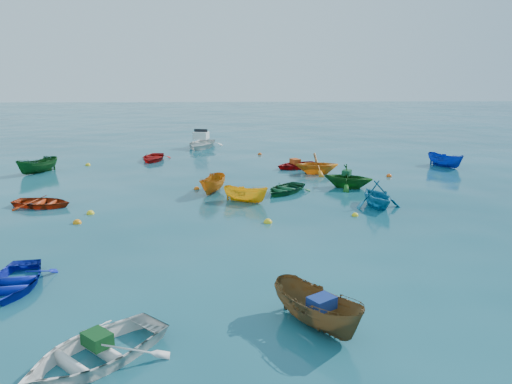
{
  "coord_description": "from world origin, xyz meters",
  "views": [
    {
      "loc": [
        -0.96,
        -19.9,
        6.65
      ],
      "look_at": [
        0.0,
        5.0,
        0.4
      ],
      "focal_mm": 35.0,
      "sensor_mm": 36.0,
      "label": 1
    }
  ],
  "objects": [
    {
      "name": "ground",
      "position": [
        0.0,
        0.0,
        0.0
      ],
      "size": [
        160.0,
        160.0,
        0.0
      ],
      "primitive_type": "plane",
      "color": "#093845",
      "rests_on": "ground"
    },
    {
      "name": "dinghy_blue_sw",
      "position": [
        -7.91,
        -5.32,
        0.0
      ],
      "size": [
        2.67,
        3.42,
        0.65
      ],
      "primitive_type": "imported",
      "rotation": [
        0.0,
        0.0,
        0.15
      ],
      "color": "#0D1EAC",
      "rests_on": "ground"
    },
    {
      "name": "dinghy_white_near",
      "position": [
        -4.31,
        -9.47,
        0.0
      ],
      "size": [
        4.31,
        4.38,
        0.74
      ],
      "primitive_type": "imported",
      "rotation": [
        0.0,
        0.0,
        -0.74
      ],
      "color": "silver",
      "rests_on": "ground"
    },
    {
      "name": "sampan_brown_mid",
      "position": [
        1.1,
        -8.1,
        0.0
      ],
      "size": [
        2.71,
        3.21,
        1.2
      ],
      "primitive_type": "imported",
      "rotation": [
        0.0,
        0.0,
        0.6
      ],
      "color": "brown",
      "rests_on": "ground"
    },
    {
      "name": "sampan_yellow_mid",
      "position": [
        -0.55,
        4.6,
        0.0
      ],
      "size": [
        2.59,
        1.85,
        0.94
      ],
      "primitive_type": "imported",
      "rotation": [
        0.0,
        0.0,
        1.14
      ],
      "color": "yellow",
      "rests_on": "ground"
    },
    {
      "name": "dinghy_green_e",
      "position": [
        1.64,
        6.44,
        0.0
      ],
      "size": [
        3.49,
        3.64,
        0.62
      ],
      "primitive_type": "imported",
      "rotation": [
        0.0,
        0.0,
        -0.65
      ],
      "color": "#124F2A",
      "rests_on": "ground"
    },
    {
      "name": "dinghy_cyan_se",
      "position": [
        5.87,
        3.43,
        0.0
      ],
      "size": [
        2.68,
        2.97,
        1.38
      ],
      "primitive_type": "imported",
      "rotation": [
        0.0,
        0.0,
        0.18
      ],
      "color": "teal",
      "rests_on": "ground"
    },
    {
      "name": "dinghy_red_nw",
      "position": [
        -10.54,
        4.07,
        0.0
      ],
      "size": [
        3.24,
        2.59,
        0.6
      ],
      "primitive_type": "imported",
      "rotation": [
        0.0,
        0.0,
        1.37
      ],
      "color": "#AF2F0E",
      "rests_on": "ground"
    },
    {
      "name": "sampan_orange_n",
      "position": [
        -2.28,
        6.59,
        0.0
      ],
      "size": [
        1.76,
        2.93,
        1.06
      ],
      "primitive_type": "imported",
      "rotation": [
        0.0,
        0.0,
        -0.28
      ],
      "color": "#BB6711",
      "rests_on": "ground"
    },
    {
      "name": "dinghy_green_n",
      "position": [
        5.32,
        7.41,
        0.0
      ],
      "size": [
        3.48,
        3.3,
        1.44
      ],
      "primitive_type": "imported",
      "rotation": [
        0.0,
        0.0,
        1.13
      ],
      "color": "#135416",
      "rests_on": "ground"
    },
    {
      "name": "dinghy_red_ne",
      "position": [
        3.06,
        13.2,
        0.0
      ],
      "size": [
        3.63,
        3.22,
        0.62
      ],
      "primitive_type": "imported",
      "rotation": [
        0.0,
        0.0,
        -1.13
      ],
      "color": "#A40D0E",
      "rests_on": "ground"
    },
    {
      "name": "sampan_blue_far",
      "position": [
        13.32,
        13.27,
        0.0
      ],
      "size": [
        2.31,
        2.89,
        1.06
      ],
      "primitive_type": "imported",
      "rotation": [
        0.0,
        0.0,
        0.54
      ],
      "color": "#0D2DA2",
      "rests_on": "ground"
    },
    {
      "name": "dinghy_red_far",
      "position": [
        -7.11,
        16.39,
        0.0
      ],
      "size": [
        2.42,
        3.23,
        0.64
      ],
      "primitive_type": "imported",
      "rotation": [
        0.0,
        0.0,
        -0.07
      ],
      "color": "#B3100E",
      "rests_on": "ground"
    },
    {
      "name": "dinghy_orange_far",
      "position": [
        4.15,
        11.32,
        0.0
      ],
      "size": [
        2.78,
        2.41,
        1.43
      ],
      "primitive_type": "imported",
      "rotation": [
        0.0,
        0.0,
        1.55
      ],
      "color": "orange",
      "rests_on": "ground"
    },
    {
      "name": "sampan_green_far",
      "position": [
        -13.8,
        12.17,
        0.0
      ],
      "size": [
        2.58,
        3.0,
        1.12
      ],
      "primitive_type": "imported",
      "rotation": [
        0.0,
        0.0,
        -0.62
      ],
      "color": "#104517",
      "rests_on": "ground"
    },
    {
      "name": "motorboat_white",
      "position": [
        -4.01,
        22.41,
        0.0
      ],
      "size": [
        3.97,
        4.87,
        1.49
      ],
      "primitive_type": "imported",
      "rotation": [
        0.0,
        0.0,
        -0.24
      ],
      "color": "white",
      "rests_on": "ground"
    },
    {
      "name": "tarp_green_a",
      "position": [
        -4.24,
        -9.39,
        0.53
      ],
      "size": [
        0.81,
        0.8,
        0.31
      ],
      "primitive_type": "cube",
      "rotation": [
        0.0,
        0.0,
        -0.74
      ],
      "color": "#11441A",
      "rests_on": "dinghy_white_near"
    },
    {
      "name": "tarp_blue_a",
      "position": [
        1.19,
        -8.22,
        0.76
      ],
      "size": [
        0.83,
        0.79,
        0.32
      ],
      "primitive_type": "cube",
      "rotation": [
        0.0,
        0.0,
        0.6
      ],
      "color": "navy",
      "rests_on": "sampan_brown_mid"
    },
    {
      "name": "tarp_green_b",
      "position": [
        5.23,
        7.46,
        0.86
      ],
      "size": [
        0.66,
        0.73,
        0.29
      ],
      "primitive_type": "cube",
      "rotation": [
        0.0,
        0.0,
        1.13
      ],
      "color": "#124B27",
      "rests_on": "dinghy_green_n"
    },
    {
      "name": "tarp_orange_b",
      "position": [
        2.97,
        13.16,
        0.47
      ],
      "size": [
        0.75,
        0.83,
        0.33
      ],
      "primitive_type": "cube",
      "rotation": [
        0.0,
        0.0,
        -1.13
      ],
      "color": "#C54514",
      "rests_on": "dinghy_red_ne"
    },
    {
      "name": "buoy_or_a",
      "position": [
        -8.0,
        1.24,
        0.0
      ],
      "size": [
        0.38,
        0.38,
        0.38
      ],
      "primitive_type": "sphere",
      "color": "orange",
      "rests_on": "ground"
    },
    {
      "name": "buoy_ye_a",
      "position": [
        4.45,
        1.91,
        0.0
      ],
      "size": [
        0.31,
        0.31,
        0.31
      ],
      "primitive_type": "sphere",
      "color": "yellow",
      "rests_on": "ground"
    },
    {
      "name": "buoy_ye_b",
      "position": [
        -7.83,
        2.69,
        0.0
      ],
      "size": [
        0.36,
        0.36,
        0.36
      ],
      "primitive_type": "sphere",
      "color": "yellow",
      "rests_on": "ground"
    },
    {
      "name": "buoy_or_c",
      "position": [
        -3.24,
        7.36,
        0.0
      ],
      "size": [
        0.33,
        0.33,
        0.33
      ],
      "primitive_type": "sphere",
      "color": "#DB5C0B",
      "rests_on": "ground"
    },
    {
      "name": "buoy_ye_c",
      "position": [
        0.37,
        1.0,
        0.0
      ],
      "size": [
        0.38,
        0.38,
        0.38
      ],
      "primitive_type": "sphere",
      "color": "yellow",
      "rests_on": "ground"
    },
    {
      "name": "buoy_or_d",
      "position": [
        8.55,
        10.28,
        0.0
      ],
      "size": [
        0.35,
        0.35,
        0.35
      ],
      "primitive_type": "sphere",
      "color": "#E94D0C",
      "rests_on": "ground"
    },
    {
      "name": "buoy_ye_d",
      "position": [
        -11.36,
        14.66,
        0.0
      ],
      "size": [
        0.35,
        0.35,
        0.35
      ],
      "primitive_type": "sphere",
      "color": "yellow",
      "rests_on": "ground"
    },
    {
      "name": "buoy_or_e",
      "position": [
        0.82,
        18.64,
        0.0
      ],
      "size": [
        0.32,
        0.32,
        0.32
      ],
      "primitive_type": "sphere",
      "color": "#DC4B0B",
      "rests_on": "ground"
    },
    {
      "name": "buoy_ye_e",
      "position": [
        14.02,
        16.25,
        0.0
      ],
      "size": [
        0.34,
        0.34,
        0.34
      ],
      "primitive_type": "sphere",
      "color": "yellow",
      "rests_on": "ground"
    }
  ]
}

